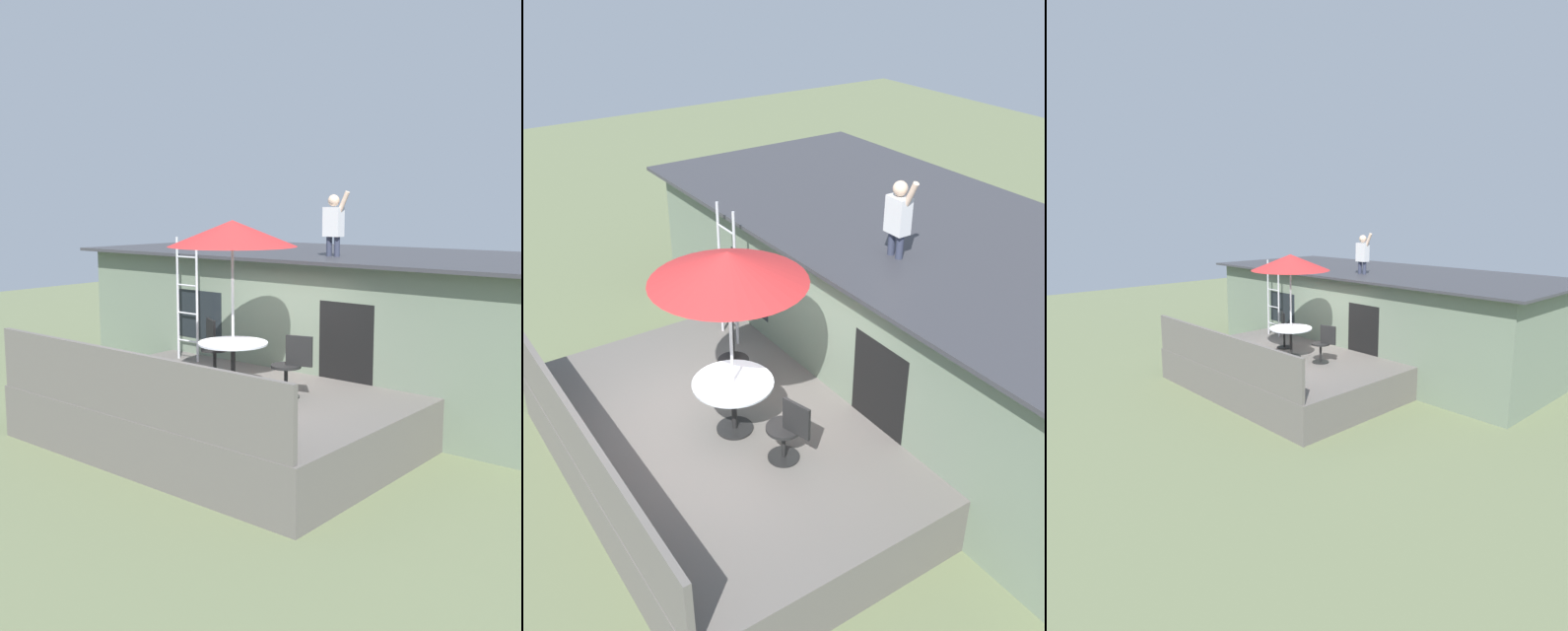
{
  "view_description": "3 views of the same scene",
  "coord_description": "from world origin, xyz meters",
  "views": [
    {
      "loc": [
        7.08,
        -7.8,
        3.55
      ],
      "look_at": [
        0.1,
        0.73,
        1.85
      ],
      "focal_mm": 40.84,
      "sensor_mm": 36.0,
      "label": 1
    },
    {
      "loc": [
        6.56,
        -3.48,
        6.6
      ],
      "look_at": [
        -0.24,
        1.05,
        2.0
      ],
      "focal_mm": 39.88,
      "sensor_mm": 36.0,
      "label": 2
    },
    {
      "loc": [
        9.16,
        -7.74,
        4.24
      ],
      "look_at": [
        -0.2,
        0.89,
        1.68
      ],
      "focal_mm": 28.29,
      "sensor_mm": 36.0,
      "label": 3
    }
  ],
  "objects": [
    {
      "name": "patio_table",
      "position": [
        0.16,
        0.01,
        1.39
      ],
      "size": [
        1.04,
        1.04,
        0.74
      ],
      "color": "black",
      "rests_on": "deck"
    },
    {
      "name": "deck_railing",
      "position": [
        0.0,
        -1.92,
        1.25
      ],
      "size": [
        5.5,
        0.08,
        0.9
      ],
      "primitive_type": "cube",
      "color": "#605B56",
      "rests_on": "deck"
    },
    {
      "name": "deck",
      "position": [
        0.0,
        0.0,
        0.4
      ],
      "size": [
        5.6,
        3.95,
        0.8
      ],
      "primitive_type": "cube",
      "color": "#605B56",
      "rests_on": "ground"
    },
    {
      "name": "patio_chair_right",
      "position": [
        1.05,
        0.25,
        1.26
      ],
      "size": [
        0.61,
        0.44,
        0.92
      ],
      "rotation": [
        0.0,
        0.0,
        -2.88
      ],
      "color": "black",
      "rests_on": "deck"
    },
    {
      "name": "house",
      "position": [
        0.0,
        3.6,
        1.35
      ],
      "size": [
        10.5,
        4.5,
        2.68
      ],
      "color": "slate",
      "rests_on": "ground"
    },
    {
      "name": "patio_umbrella",
      "position": [
        0.16,
        0.01,
        3.15
      ],
      "size": [
        1.9,
        1.9,
        2.54
      ],
      "color": "silver",
      "rests_on": "deck"
    },
    {
      "name": "patio_chair_left",
      "position": [
        -0.71,
        0.51,
        1.26
      ],
      "size": [
        0.58,
        0.44,
        0.92
      ],
      "rotation": [
        0.0,
        0.0,
        -0.52
      ],
      "color": "black",
      "rests_on": "deck"
    },
    {
      "name": "person_figure",
      "position": [
        0.26,
        2.51,
        3.29
      ],
      "size": [
        0.47,
        0.2,
        1.11
      ],
      "color": "#33384C",
      "rests_on": "house"
    },
    {
      "name": "step_ladder",
      "position": [
        -1.91,
        1.13,
        1.9
      ],
      "size": [
        0.52,
        0.04,
        2.2
      ],
      "color": "silver",
      "rests_on": "deck"
    },
    {
      "name": "ground_plane",
      "position": [
        0.0,
        0.0,
        0.0
      ],
      "size": [
        40.0,
        40.0,
        0.0
      ],
      "primitive_type": "plane",
      "color": "#66704C"
    }
  ]
}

